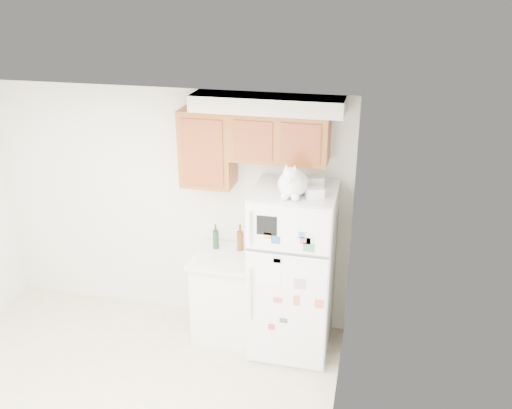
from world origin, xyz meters
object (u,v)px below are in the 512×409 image
(base_counter, at_px, (227,294))
(bottle_green, at_px, (216,236))
(storage_box_front, at_px, (314,193))
(refrigerator, at_px, (293,272))
(storage_box_back, at_px, (313,182))
(bottle_amber, at_px, (240,238))
(cat, at_px, (293,183))

(base_counter, bearing_deg, bottle_green, 139.63)
(base_counter, bearing_deg, storage_box_front, -13.25)
(refrigerator, height_order, base_counter, refrigerator)
(storage_box_back, distance_m, bottle_amber, 1.00)
(cat, relative_size, storage_box_front, 3.20)
(refrigerator, bearing_deg, base_counter, 173.91)
(cat, relative_size, bottle_green, 1.80)
(base_counter, xyz_separation_m, cat, (0.69, -0.22, 1.36))
(cat, bearing_deg, storage_box_front, 2.34)
(refrigerator, bearing_deg, storage_box_front, -34.85)
(storage_box_back, distance_m, bottle_green, 1.20)
(bottle_green, bearing_deg, base_counter, -40.37)
(refrigerator, relative_size, storage_box_front, 11.33)
(bottle_green, xyz_separation_m, bottle_amber, (0.25, 0.02, 0.01))
(base_counter, relative_size, cat, 1.92)
(bottle_green, relative_size, bottle_amber, 0.94)
(storage_box_back, height_order, bottle_green, storage_box_back)
(storage_box_front, xyz_separation_m, bottle_green, (-1.02, 0.32, -0.69))
(base_counter, distance_m, storage_box_back, 1.53)
(storage_box_front, bearing_deg, refrigerator, 122.03)
(storage_box_back, bearing_deg, cat, -140.22)
(bottle_green, bearing_deg, cat, -21.90)
(cat, height_order, bottle_green, cat)
(base_counter, relative_size, storage_box_front, 6.13)
(refrigerator, height_order, cat, cat)
(cat, distance_m, storage_box_back, 0.31)
(bottle_green, bearing_deg, storage_box_front, -17.64)
(storage_box_front, bearing_deg, base_counter, 143.63)
(storage_box_front, bearing_deg, bottle_amber, 133.02)
(refrigerator, distance_m, cat, 0.99)
(bottle_amber, bearing_deg, bottle_green, -176.54)
(cat, distance_m, bottle_amber, 1.02)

